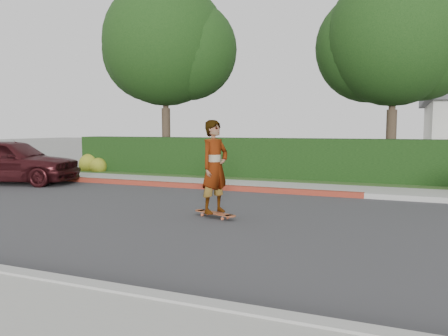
% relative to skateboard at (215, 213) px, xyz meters
% --- Properties ---
extents(ground, '(120.00, 120.00, 0.00)m').
position_rel_skateboard_xyz_m(ground, '(1.67, -0.30, -0.10)').
color(ground, slate).
rests_on(ground, ground).
extents(road, '(60.00, 8.00, 0.01)m').
position_rel_skateboard_xyz_m(road, '(1.67, -0.30, -0.09)').
color(road, '#2D2D30').
rests_on(road, ground).
extents(curb_near, '(60.00, 0.20, 0.15)m').
position_rel_skateboard_xyz_m(curb_near, '(1.67, -4.40, -0.02)').
color(curb_near, '#9E9E99').
rests_on(curb_near, ground).
extents(curb_far, '(60.00, 0.20, 0.15)m').
position_rel_skateboard_xyz_m(curb_far, '(1.67, 3.80, -0.02)').
color(curb_far, '#9E9E99').
rests_on(curb_far, ground).
extents(curb_red_section, '(12.00, 0.21, 0.15)m').
position_rel_skateboard_xyz_m(curb_red_section, '(-3.33, 3.80, -0.02)').
color(curb_red_section, maroon).
rests_on(curb_red_section, ground).
extents(sidewalk_far, '(60.00, 1.60, 0.12)m').
position_rel_skateboard_xyz_m(sidewalk_far, '(1.67, 4.70, -0.04)').
color(sidewalk_far, gray).
rests_on(sidewalk_far, ground).
extents(planting_strip, '(60.00, 1.60, 0.10)m').
position_rel_skateboard_xyz_m(planting_strip, '(1.67, 6.30, -0.05)').
color(planting_strip, '#2D4C1E').
rests_on(planting_strip, ground).
extents(hedge, '(15.00, 1.00, 1.50)m').
position_rel_skateboard_xyz_m(hedge, '(-1.33, 6.90, 0.65)').
color(hedge, black).
rests_on(hedge, ground).
extents(flowering_shrub, '(1.40, 1.00, 0.90)m').
position_rel_skateboard_xyz_m(flowering_shrub, '(-8.34, 6.44, 0.24)').
color(flowering_shrub, '#2D4C19').
rests_on(flowering_shrub, ground).
extents(tree_left, '(5.99, 5.21, 8.00)m').
position_rel_skateboard_xyz_m(tree_left, '(-5.84, 8.39, 5.17)').
color(tree_left, '#33261C').
rests_on(tree_left, ground).
extents(tree_center, '(5.66, 4.84, 7.44)m').
position_rel_skateboard_xyz_m(tree_center, '(3.16, 8.89, 4.81)').
color(tree_center, '#33261C').
rests_on(tree_center, ground).
extents(skateboard, '(1.09, 0.58, 0.10)m').
position_rel_skateboard_xyz_m(skateboard, '(0.00, 0.00, 0.00)').
color(skateboard, '#BE5634').
rests_on(skateboard, ground).
extents(skateboarder, '(0.67, 0.82, 1.92)m').
position_rel_skateboard_xyz_m(skateboarder, '(0.00, 0.00, 0.97)').
color(skateboarder, white).
rests_on(skateboarder, skateboard).
extents(car_maroon, '(4.79, 2.93, 1.53)m').
position_rel_skateboard_xyz_m(car_maroon, '(-8.56, 2.55, 0.67)').
color(car_maroon, '#3B1216').
rests_on(car_maroon, ground).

